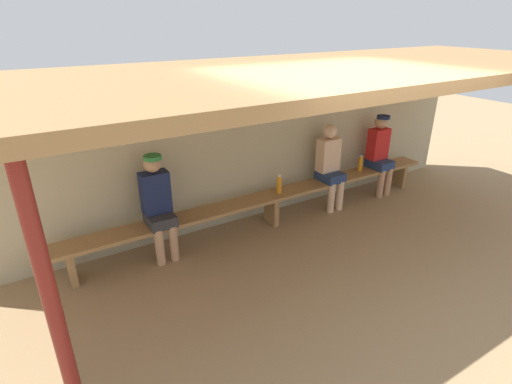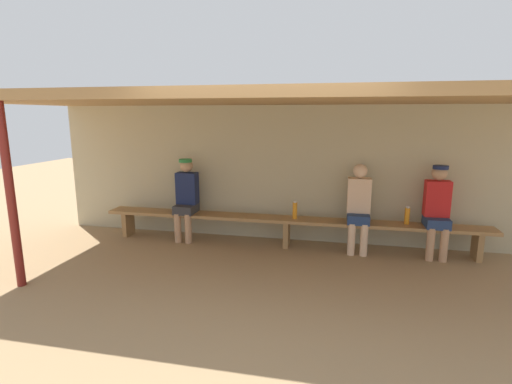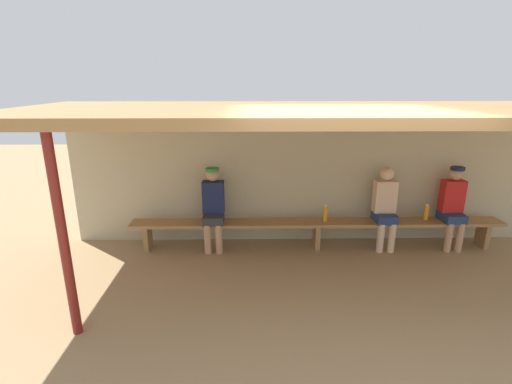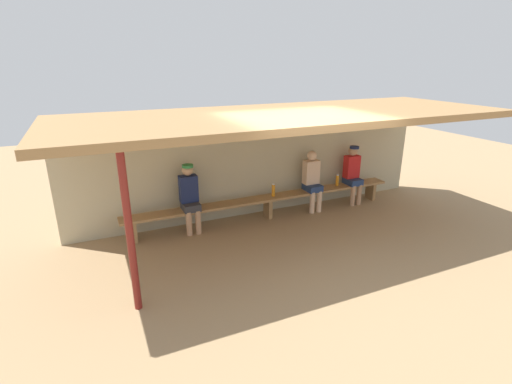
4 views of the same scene
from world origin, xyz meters
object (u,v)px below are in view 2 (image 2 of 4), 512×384
object	(u,v)px
support_post	(11,197)
bench	(287,223)
water_bottle_blue	(295,210)
player_in_red	(359,205)
player_with_sunglasses	(186,196)
player_leftmost	(437,207)
water_bottle_green	(407,216)

from	to	relation	value
support_post	bench	xyz separation A→B (m)	(2.98, 2.10, -0.71)
water_bottle_blue	player_in_red	bearing A→B (deg)	0.21
player_in_red	player_with_sunglasses	bearing A→B (deg)	179.99
player_in_red	water_bottle_blue	world-z (taller)	player_in_red
player_with_sunglasses	player_leftmost	bearing A→B (deg)	0.00
player_in_red	water_bottle_blue	distance (m)	0.96
water_bottle_green	water_bottle_blue	distance (m)	1.66
player_in_red	support_post	bearing A→B (deg)	-152.59
water_bottle_green	player_leftmost	bearing A→B (deg)	-5.09
bench	water_bottle_green	world-z (taller)	water_bottle_green
player_in_red	player_with_sunglasses	distance (m)	2.75
bench	water_bottle_green	bearing A→B (deg)	1.24
support_post	player_in_red	size ratio (longest dim) A/B	1.65
bench	water_bottle_blue	bearing A→B (deg)	-0.21
bench	water_bottle_blue	xyz separation A→B (m)	(0.12, -0.00, 0.21)
player_leftmost	water_bottle_green	size ratio (longest dim) A/B	5.02
player_in_red	water_bottle_green	xyz separation A→B (m)	(0.70, 0.04, -0.14)
water_bottle_blue	bench	bearing A→B (deg)	179.79
support_post	water_bottle_green	world-z (taller)	support_post
player_in_red	water_bottle_green	size ratio (longest dim) A/B	4.99
player_with_sunglasses	water_bottle_blue	bearing A→B (deg)	-0.13
bench	player_with_sunglasses	distance (m)	1.71
player_with_sunglasses	water_bottle_green	size ratio (longest dim) A/B	5.02
support_post	water_bottle_blue	bearing A→B (deg)	34.11
player_with_sunglasses	water_bottle_green	bearing A→B (deg)	0.58
player_in_red	water_bottle_green	bearing A→B (deg)	2.89
player_leftmost	player_in_red	bearing A→B (deg)	-179.97
bench	player_leftmost	xyz separation A→B (m)	(2.17, 0.00, 0.36)
support_post	player_in_red	distance (m)	4.58
support_post	player_in_red	world-z (taller)	support_post
support_post	player_leftmost	xyz separation A→B (m)	(5.15, 2.10, -0.35)
water_bottle_blue	water_bottle_green	bearing A→B (deg)	1.35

